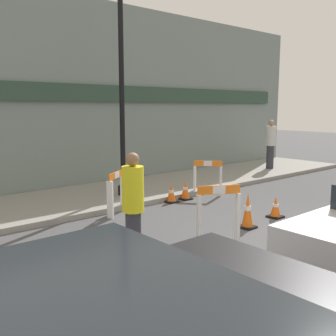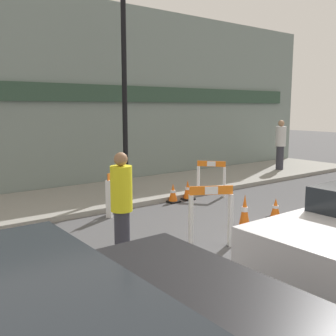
{
  "view_description": "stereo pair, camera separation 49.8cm",
  "coord_description": "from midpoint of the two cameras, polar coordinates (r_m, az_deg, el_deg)",
  "views": [
    {
      "loc": [
        -6.39,
        -2.93,
        2.38
      ],
      "look_at": [
        -0.58,
        3.86,
        1.0
      ],
      "focal_mm": 42.0,
      "sensor_mm": 36.0,
      "label": 1
    },
    {
      "loc": [
        -6.01,
        -3.25,
        2.38
      ],
      "look_at": [
        -0.58,
        3.86,
        1.0
      ],
      "focal_mm": 42.0,
      "sensor_mm": 36.0,
      "label": 2
    }
  ],
  "objects": [
    {
      "name": "barricade_2",
      "position": [
        10.7,
        4.47,
        -1.31
      ],
      "size": [
        0.59,
        0.68,
        0.96
      ],
      "rotation": [
        0.0,
        0.0,
        8.54
      ],
      "color": "white",
      "rests_on": "ground_plane"
    },
    {
      "name": "streetlamp_post",
      "position": [
        10.26,
        -8.3,
        17.49
      ],
      "size": [
        0.44,
        0.44,
        6.03
      ],
      "color": "black",
      "rests_on": "sidewalk_slab"
    },
    {
      "name": "traffic_cone_3",
      "position": [
        10.26,
        1.14,
        -3.25
      ],
      "size": [
        0.3,
        0.3,
        0.51
      ],
      "color": "black",
      "rests_on": "ground_plane"
    },
    {
      "name": "traffic_cone_1",
      "position": [
        9.95,
        -0.95,
        -3.71
      ],
      "size": [
        0.3,
        0.3,
        0.48
      ],
      "color": "black",
      "rests_on": "ground_plane"
    },
    {
      "name": "traffic_cone_0",
      "position": [
        7.95,
        9.73,
        -6.22
      ],
      "size": [
        0.3,
        0.3,
        0.7
      ],
      "color": "black",
      "rests_on": "ground_plane"
    },
    {
      "name": "sidewalk_slab",
      "position": [
        11.22,
        -6.02,
        -3.2
      ],
      "size": [
        18.0,
        2.93,
        0.12
      ],
      "color": "gray",
      "rests_on": "ground_plane"
    },
    {
      "name": "person_pedestrian",
      "position": [
        14.97,
        13.75,
        3.59
      ],
      "size": [
        0.49,
        0.49,
        1.8
      ],
      "rotation": [
        0.0,
        0.0,
        2.76
      ],
      "color": "#33333D",
      "rests_on": "sidewalk_slab"
    },
    {
      "name": "barricade_1",
      "position": [
        6.81,
        5.24,
        -6.71
      ],
      "size": [
        0.72,
        0.49,
        1.07
      ],
      "rotation": [
        0.0,
        0.0,
        5.77
      ],
      "color": "white",
      "rests_on": "ground_plane"
    },
    {
      "name": "storefront_facade",
      "position": [
        12.28,
        -10.37,
        10.38
      ],
      "size": [
        18.0,
        0.22,
        5.5
      ],
      "color": "gray",
      "rests_on": "ground_plane"
    },
    {
      "name": "traffic_cone_2",
      "position": [
        8.85,
        13.8,
        -5.62
      ],
      "size": [
        0.3,
        0.3,
        0.46
      ],
      "color": "black",
      "rests_on": "ground_plane"
    },
    {
      "name": "barricade_0",
      "position": [
        8.91,
        -9.02,
        -3.38
      ],
      "size": [
        0.74,
        0.55,
        0.97
      ],
      "rotation": [
        0.0,
        0.0,
        3.72
      ],
      "color": "white",
      "rests_on": "ground_plane"
    },
    {
      "name": "person_worker",
      "position": [
        5.98,
        -7.49,
        -5.33
      ],
      "size": [
        0.46,
        0.46,
        1.72
      ],
      "rotation": [
        0.0,
        0.0,
        0.57
      ],
      "color": "#33333D",
      "rests_on": "ground_plane"
    }
  ]
}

